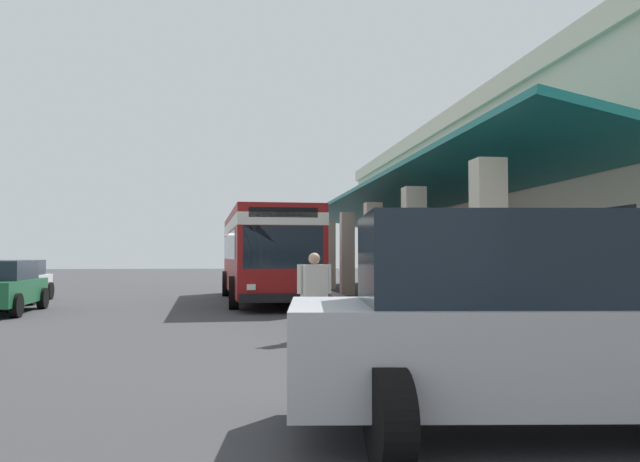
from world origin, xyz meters
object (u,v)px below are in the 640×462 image
(parked_sedan_white, at_px, (13,281))
(potted_palm, at_px, (404,288))
(transit_bus, at_px, (265,249))
(parked_suv_silver, at_px, (553,320))
(pedestrian, at_px, (314,291))

(parked_sedan_white, relative_size, potted_palm, 1.58)
(transit_bus, distance_m, parked_suv_silver, 18.25)
(parked_suv_silver, height_order, potted_palm, potted_palm)
(parked_suv_silver, xyz_separation_m, potted_palm, (-12.90, 2.07, -0.33))
(potted_palm, bearing_deg, pedestrian, -29.16)
(transit_bus, height_order, parked_suv_silver, transit_bus)
(transit_bus, relative_size, parked_sedan_white, 2.50)
(parked_suv_silver, height_order, parked_sedan_white, parked_suv_silver)
(transit_bus, height_order, parked_sedan_white, transit_bus)
(parked_sedan_white, distance_m, potted_palm, 13.61)
(parked_suv_silver, distance_m, parked_sedan_white, 21.13)
(potted_palm, bearing_deg, transit_bus, -144.38)
(transit_bus, xyz_separation_m, parked_sedan_white, (-0.26, -8.68, -1.10))
(parked_suv_silver, bearing_deg, potted_palm, 170.90)
(parked_suv_silver, bearing_deg, transit_bus, -174.68)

